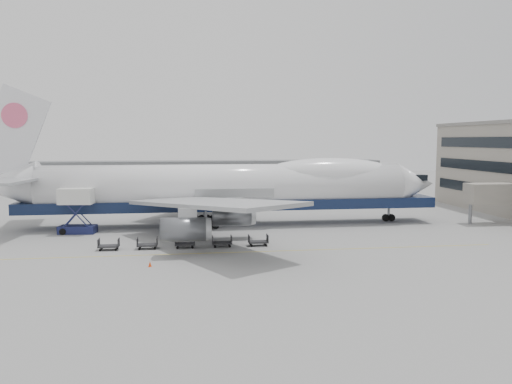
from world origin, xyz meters
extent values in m
plane|color=gray|center=(0.00, 0.00, 0.00)|extent=(260.00, 260.00, 0.00)
cube|color=gold|center=(0.00, -6.00, 0.01)|extent=(60.00, 0.15, 0.01)
cube|color=gray|center=(40.00, 8.00, 4.50)|extent=(9.00, 3.00, 3.00)
cylinder|color=slate|center=(36.00, 8.00, 1.50)|extent=(0.50, 0.50, 3.00)
cube|color=slate|center=(-10.00, 70.00, 3.50)|extent=(110.00, 8.00, 7.00)
cylinder|color=white|center=(0.00, 12.00, 5.70)|extent=(52.00, 6.40, 6.40)
cube|color=#101C3C|center=(1.00, 12.00, 3.14)|extent=(60.00, 5.76, 1.50)
cone|color=white|center=(29.00, 12.00, 5.70)|extent=(6.00, 6.40, 6.40)
cone|color=white|center=(-30.50, 12.00, 6.30)|extent=(9.00, 6.40, 6.40)
ellipsoid|color=white|center=(15.60, 12.00, 7.46)|extent=(20.67, 5.78, 4.56)
cube|color=white|center=(-29.00, 12.00, 13.20)|extent=(10.52, 0.50, 13.56)
cylinder|color=#EC5B82|center=(-28.50, 12.00, 15.70)|extent=(3.40, 0.30, 3.40)
cube|color=#9EA0A3|center=(-3.00, -2.28, 5.10)|extent=(20.35, 26.74, 2.26)
cube|color=#9EA0A3|center=(-3.00, 26.28, 5.10)|extent=(20.35, 26.74, 2.26)
cylinder|color=#595B60|center=(-6.00, 31.00, 2.90)|extent=(4.80, 2.60, 2.60)
cylinder|color=#595B60|center=(0.00, 22.00, 2.90)|extent=(4.80, 2.60, 2.60)
cylinder|color=#595B60|center=(0.00, 2.00, 2.90)|extent=(4.80, 2.60, 2.60)
cylinder|color=#595B60|center=(-6.00, -7.00, 2.90)|extent=(4.80, 2.60, 2.60)
cylinder|color=slate|center=(25.00, 12.00, 1.25)|extent=(0.36, 0.36, 2.50)
cylinder|color=black|center=(25.00, 12.00, 0.55)|extent=(1.10, 0.45, 1.10)
cylinder|color=slate|center=(-3.00, 9.00, 1.25)|extent=(0.36, 0.36, 2.50)
cylinder|color=black|center=(-3.00, 9.00, 0.55)|extent=(1.10, 0.45, 1.10)
cylinder|color=slate|center=(-3.00, 15.00, 1.25)|extent=(0.36, 0.36, 2.50)
cylinder|color=black|center=(-3.00, 15.00, 0.55)|extent=(1.10, 0.45, 1.10)
cube|color=#181D49|center=(-20.09, 8.21, 0.52)|extent=(4.96, 2.76, 1.04)
cube|color=silver|center=(-20.09, 8.21, 5.00)|extent=(4.60, 2.91, 2.09)
cube|color=#181D49|center=(-20.09, 7.16, 2.80)|extent=(3.39, 0.48, 3.75)
cube|color=#181D49|center=(-20.09, 9.25, 2.80)|extent=(3.39, 0.48, 3.75)
cube|color=slate|center=(-20.09, 9.72, 5.00)|extent=(2.38, 1.37, 0.15)
cylinder|color=black|center=(-21.80, 7.26, 0.43)|extent=(0.85, 0.33, 0.85)
cylinder|color=black|center=(-21.80, 9.15, 0.43)|extent=(0.85, 0.33, 0.85)
cylinder|color=black|center=(-18.39, 7.26, 0.43)|extent=(0.85, 0.33, 0.85)
cylinder|color=black|center=(-18.39, 9.15, 0.43)|extent=(0.85, 0.33, 0.85)
cone|color=red|center=(-9.23, -11.06, 0.27)|extent=(0.34, 0.34, 0.53)
cube|color=red|center=(-9.23, -11.06, 0.01)|extent=(0.36, 0.36, 0.03)
cube|color=#2D2D30|center=(-14.40, -2.85, 0.45)|extent=(2.30, 1.35, 0.18)
cube|color=#2D2D30|center=(-15.50, -2.85, 0.85)|extent=(0.08, 1.35, 0.90)
cube|color=#2D2D30|center=(-13.30, -2.85, 0.85)|extent=(0.08, 1.35, 0.90)
cylinder|color=black|center=(-15.25, -3.40, 0.15)|extent=(0.30, 0.12, 0.30)
cylinder|color=black|center=(-15.25, -2.30, 0.15)|extent=(0.30, 0.12, 0.30)
cylinder|color=black|center=(-13.55, -3.40, 0.15)|extent=(0.30, 0.12, 0.30)
cylinder|color=black|center=(-13.55, -2.30, 0.15)|extent=(0.30, 0.12, 0.30)
cube|color=#2D2D30|center=(-10.12, -2.85, 0.45)|extent=(2.30, 1.35, 0.18)
cube|color=#2D2D30|center=(-11.22, -2.85, 0.85)|extent=(0.08, 1.35, 0.90)
cube|color=#2D2D30|center=(-9.02, -2.85, 0.85)|extent=(0.08, 1.35, 0.90)
cylinder|color=black|center=(-10.97, -3.40, 0.15)|extent=(0.30, 0.12, 0.30)
cylinder|color=black|center=(-10.97, -2.30, 0.15)|extent=(0.30, 0.12, 0.30)
cylinder|color=black|center=(-9.27, -3.40, 0.15)|extent=(0.30, 0.12, 0.30)
cylinder|color=black|center=(-9.27, -2.30, 0.15)|extent=(0.30, 0.12, 0.30)
cube|color=#2D2D30|center=(-5.85, -2.85, 0.45)|extent=(2.30, 1.35, 0.18)
cube|color=#2D2D30|center=(-6.95, -2.85, 0.85)|extent=(0.08, 1.35, 0.90)
cube|color=#2D2D30|center=(-4.75, -2.85, 0.85)|extent=(0.08, 1.35, 0.90)
cylinder|color=black|center=(-6.70, -3.40, 0.15)|extent=(0.30, 0.12, 0.30)
cylinder|color=black|center=(-6.70, -2.30, 0.15)|extent=(0.30, 0.12, 0.30)
cylinder|color=black|center=(-5.00, -3.40, 0.15)|extent=(0.30, 0.12, 0.30)
cylinder|color=black|center=(-5.00, -2.30, 0.15)|extent=(0.30, 0.12, 0.30)
cube|color=#2D2D30|center=(-1.57, -2.85, 0.45)|extent=(2.30, 1.35, 0.18)
cube|color=#2D2D30|center=(-2.67, -2.85, 0.85)|extent=(0.08, 1.35, 0.90)
cube|color=#2D2D30|center=(-0.47, -2.85, 0.85)|extent=(0.08, 1.35, 0.90)
cylinder|color=black|center=(-2.42, -3.40, 0.15)|extent=(0.30, 0.12, 0.30)
cylinder|color=black|center=(-2.42, -2.30, 0.15)|extent=(0.30, 0.12, 0.30)
cylinder|color=black|center=(-0.72, -3.40, 0.15)|extent=(0.30, 0.12, 0.30)
cylinder|color=black|center=(-0.72, -2.30, 0.15)|extent=(0.30, 0.12, 0.30)
cube|color=#2D2D30|center=(2.71, -2.85, 0.45)|extent=(2.30, 1.35, 0.18)
cube|color=#2D2D30|center=(1.61, -2.85, 0.85)|extent=(0.08, 1.35, 0.90)
cube|color=#2D2D30|center=(3.81, -2.85, 0.85)|extent=(0.08, 1.35, 0.90)
cylinder|color=black|center=(1.86, -3.40, 0.15)|extent=(0.30, 0.12, 0.30)
cylinder|color=black|center=(1.86, -2.30, 0.15)|extent=(0.30, 0.12, 0.30)
cylinder|color=black|center=(3.56, -3.40, 0.15)|extent=(0.30, 0.12, 0.30)
cylinder|color=black|center=(3.56, -2.30, 0.15)|extent=(0.30, 0.12, 0.30)
camera|label=1|loc=(-5.42, -60.07, 12.44)|focal=35.00mm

